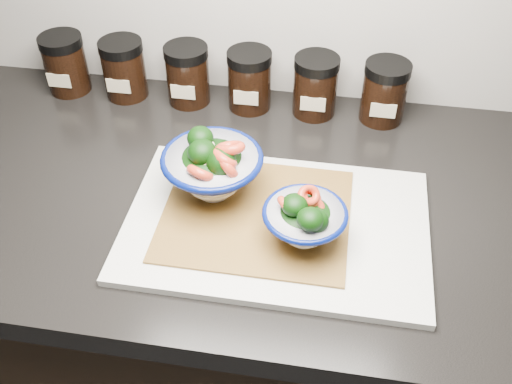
% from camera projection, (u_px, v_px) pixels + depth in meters
% --- Properties ---
extents(cabinet, '(3.43, 0.58, 0.86)m').
position_uv_depth(cabinet, '(205.00, 347.00, 1.29)').
color(cabinet, black).
rests_on(cabinet, ground).
extents(countertop, '(3.50, 0.60, 0.04)m').
position_uv_depth(countertop, '(189.00, 194.00, 0.99)').
color(countertop, black).
rests_on(countertop, cabinet).
extents(cutting_board, '(0.45, 0.30, 0.01)m').
position_uv_depth(cutting_board, '(276.00, 225.00, 0.90)').
color(cutting_board, silver).
rests_on(cutting_board, countertop).
extents(bamboo_mat, '(0.28, 0.24, 0.00)m').
position_uv_depth(bamboo_mat, '(256.00, 214.00, 0.90)').
color(bamboo_mat, olive).
rests_on(bamboo_mat, cutting_board).
extents(bowl_left, '(0.16, 0.16, 0.11)m').
position_uv_depth(bowl_left, '(213.00, 168.00, 0.90)').
color(bowl_left, white).
rests_on(bowl_left, bamboo_mat).
extents(bowl_right, '(0.12, 0.12, 0.09)m').
position_uv_depth(bowl_right, '(305.00, 220.00, 0.84)').
color(bowl_right, white).
rests_on(bowl_right, bamboo_mat).
extents(spice_jar_a, '(0.08, 0.08, 0.11)m').
position_uv_depth(spice_jar_a, '(65.00, 64.00, 1.14)').
color(spice_jar_a, black).
rests_on(spice_jar_a, countertop).
extents(spice_jar_b, '(0.08, 0.08, 0.11)m').
position_uv_depth(spice_jar_b, '(124.00, 69.00, 1.13)').
color(spice_jar_b, black).
rests_on(spice_jar_b, countertop).
extents(spice_jar_c, '(0.08, 0.08, 0.11)m').
position_uv_depth(spice_jar_c, '(188.00, 74.00, 1.12)').
color(spice_jar_c, black).
rests_on(spice_jar_c, countertop).
extents(spice_jar_d, '(0.08, 0.08, 0.11)m').
position_uv_depth(spice_jar_d, '(249.00, 80.00, 1.10)').
color(spice_jar_d, black).
rests_on(spice_jar_d, countertop).
extents(spice_jar_e, '(0.08, 0.08, 0.11)m').
position_uv_depth(spice_jar_e, '(315.00, 86.00, 1.09)').
color(spice_jar_e, black).
rests_on(spice_jar_e, countertop).
extents(spice_jar_f, '(0.08, 0.08, 0.11)m').
position_uv_depth(spice_jar_f, '(384.00, 92.00, 1.07)').
color(spice_jar_f, black).
rests_on(spice_jar_f, countertop).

